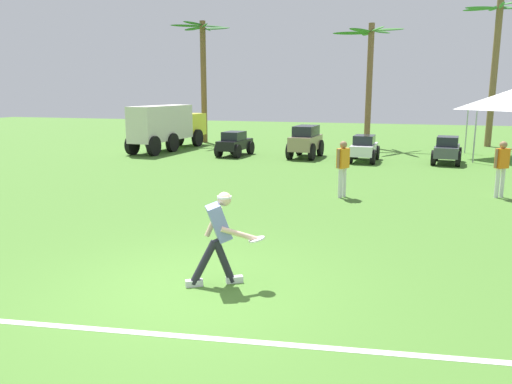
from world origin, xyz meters
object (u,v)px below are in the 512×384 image
object	(u,v)px
parked_car_slot_c	(364,148)
palm_tree_right_of_centre	(495,60)
teammate_midfield	(343,164)
parked_car_slot_b	(306,141)
box_truck	(168,125)
teammate_near_sideline	(502,164)
parked_car_slot_a	(235,143)
parked_car_slot_d	(447,150)
frisbee_thrower	(219,233)
palm_tree_far_left	(203,69)
frisbee_in_flight	(257,239)
palm_tree_left_of_centre	(369,73)

from	to	relation	value
parked_car_slot_c	palm_tree_right_of_centre	xyz separation A→B (m)	(5.76, 7.75, 3.88)
teammate_midfield	parked_car_slot_b	xyz separation A→B (m)	(-2.64, 7.97, -0.20)
box_truck	palm_tree_right_of_centre	world-z (taller)	palm_tree_right_of_centre
teammate_near_sideline	parked_car_slot_a	size ratio (longest dim) A/B	0.69
parked_car_slot_d	teammate_near_sideline	bearing A→B (deg)	-81.81
frisbee_thrower	parked_car_slot_b	size ratio (longest dim) A/B	0.59
parked_car_slot_c	box_truck	distance (m)	9.79
palm_tree_far_left	frisbee_thrower	bearing A→B (deg)	-66.63
teammate_midfield	parked_car_slot_b	bearing A→B (deg)	108.32
parked_car_slot_a	parked_car_slot_b	size ratio (longest dim) A/B	0.94
parked_car_slot_c	palm_tree_right_of_centre	distance (m)	10.40
parked_car_slot_c	frisbee_thrower	bearing A→B (deg)	-93.58
frisbee_in_flight	palm_tree_right_of_centre	bearing A→B (deg)	74.52
frisbee_thrower	parked_car_slot_a	bearing A→B (deg)	108.51
parked_car_slot_a	parked_car_slot_d	size ratio (longest dim) A/B	0.99
teammate_midfield	box_truck	distance (m)	13.11
teammate_near_sideline	teammate_midfield	distance (m)	4.34
palm_tree_far_left	box_truck	bearing A→B (deg)	-93.30
parked_car_slot_a	palm_tree_far_left	world-z (taller)	palm_tree_far_left
parked_car_slot_c	box_truck	bearing A→B (deg)	172.16
frisbee_in_flight	teammate_near_sideline	world-z (taller)	teammate_near_sideline
teammate_near_sideline	box_truck	distance (m)	15.81
frisbee_thrower	palm_tree_far_left	size ratio (longest dim) A/B	0.21
parked_car_slot_a	parked_car_slot_b	xyz separation A→B (m)	(3.20, 0.30, 0.18)
frisbee_thrower	parked_car_slot_a	xyz separation A→B (m)	(-4.88, 14.58, -0.24)
frisbee_in_flight	teammate_near_sideline	xyz separation A→B (m)	(4.55, 8.05, 0.21)
frisbee_thrower	parked_car_slot_d	size ratio (longest dim) A/B	0.63
frisbee_in_flight	box_truck	distance (m)	18.19
teammate_near_sideline	parked_car_slot_c	distance (m)	7.52
frisbee_thrower	box_truck	size ratio (longest dim) A/B	0.24
teammate_near_sideline	parked_car_slot_d	world-z (taller)	teammate_near_sideline
teammate_near_sideline	parked_car_slot_c	bearing A→B (deg)	124.18
parked_car_slot_c	palm_tree_left_of_centre	bearing A→B (deg)	93.75
frisbee_thrower	palm_tree_left_of_centre	xyz separation A→B (m)	(0.53, 19.94, 3.00)
teammate_near_sideline	palm_tree_left_of_centre	world-z (taller)	palm_tree_left_of_centre
parked_car_slot_a	box_truck	size ratio (longest dim) A/B	0.38
frisbee_thrower	teammate_near_sideline	size ratio (longest dim) A/B	0.92
parked_car_slot_a	palm_tree_left_of_centre	distance (m)	8.27
frisbee_thrower	palm_tree_left_of_centre	world-z (taller)	palm_tree_left_of_centre
teammate_near_sideline	teammate_midfield	world-z (taller)	same
palm_tree_left_of_centre	box_truck	bearing A→B (deg)	-155.53
teammate_midfield	parked_car_slot_c	world-z (taller)	teammate_midfield
frisbee_in_flight	teammate_midfield	world-z (taller)	teammate_midfield
palm_tree_left_of_centre	palm_tree_right_of_centre	bearing A→B (deg)	19.56
palm_tree_far_left	palm_tree_right_of_centre	xyz separation A→B (m)	(15.20, 2.33, 0.35)
parked_car_slot_c	box_truck	xyz separation A→B (m)	(-9.68, 1.33, 0.67)
palm_tree_left_of_centre	parked_car_slot_c	bearing A→B (deg)	-86.25
parked_car_slot_c	palm_tree_left_of_centre	distance (m)	6.45
box_truck	palm_tree_far_left	size ratio (longest dim) A/B	0.90
frisbee_thrower	teammate_midfield	bearing A→B (deg)	82.11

